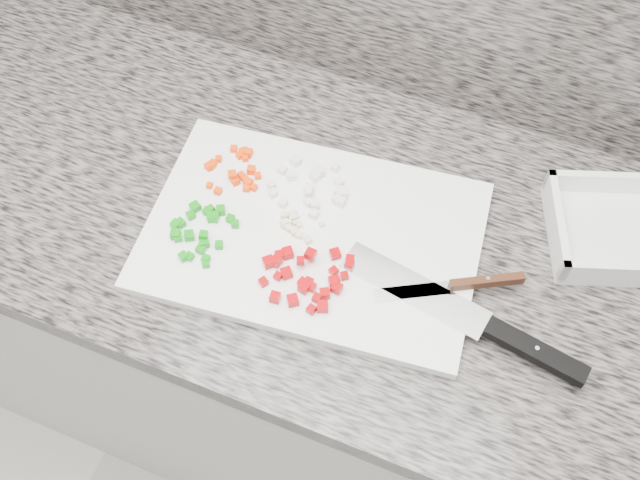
{
  "coord_description": "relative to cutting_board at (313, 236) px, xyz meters",
  "views": [
    {
      "loc": [
        0.25,
        0.86,
        1.81
      ],
      "look_at": [
        0.04,
        1.37,
        0.94
      ],
      "focal_mm": 40.0,
      "sensor_mm": 36.0,
      "label": 1
    }
  ],
  "objects": [
    {
      "name": "cutting_board",
      "position": [
        0.0,
        0.0,
        0.0
      ],
      "size": [
        0.53,
        0.38,
        0.02
      ],
      "primitive_type": "cube",
      "rotation": [
        0.0,
        0.0,
        0.11
      ],
      "color": "white",
      "rests_on": "countertop"
    },
    {
      "name": "cabinet",
      "position": [
        -0.02,
        0.05,
        -0.48
      ],
      "size": [
        3.92,
        0.62,
        0.86
      ],
      "primitive_type": "cube",
      "color": "silver",
      "rests_on": "ground"
    },
    {
      "name": "green_pepper_pile",
      "position": [
        -0.16,
        -0.06,
        0.01
      ],
      "size": [
        0.1,
        0.11,
        0.02
      ],
      "color": "#0C8C0D",
      "rests_on": "cutting_board"
    },
    {
      "name": "red_pepper_pile",
      "position": [
        0.02,
        -0.08,
        0.02
      ],
      "size": [
        0.13,
        0.12,
        0.02
      ],
      "color": "#B10205",
      "rests_on": "cutting_board"
    },
    {
      "name": "paring_knife",
      "position": [
        0.24,
        -0.0,
        0.01
      ],
      "size": [
        0.2,
        0.12,
        0.02
      ],
      "rotation": [
        0.0,
        0.0,
        0.51
      ],
      "color": "silver",
      "rests_on": "cutting_board"
    },
    {
      "name": "countertop",
      "position": [
        -0.02,
        0.05,
        -0.03
      ],
      "size": [
        3.96,
        0.64,
        0.04
      ],
      "primitive_type": "cube",
      "color": "#615C56",
      "rests_on": "cabinet"
    },
    {
      "name": "onion_pile",
      "position": [
        -0.03,
        0.08,
        0.02
      ],
      "size": [
        0.13,
        0.11,
        0.02
      ],
      "color": "white",
      "rests_on": "cutting_board"
    },
    {
      "name": "chef_knife",
      "position": [
        0.29,
        -0.06,
        0.01
      ],
      "size": [
        0.37,
        0.1,
        0.02
      ],
      "rotation": [
        0.0,
        0.0,
        -0.18
      ],
      "color": "silver",
      "rests_on": "cutting_board"
    },
    {
      "name": "garlic_pile",
      "position": [
        -0.03,
        0.0,
        0.01
      ],
      "size": [
        0.07,
        0.06,
        0.01
      ],
      "color": "beige",
      "rests_on": "cutting_board"
    },
    {
      "name": "carrot_pile",
      "position": [
        -0.16,
        0.06,
        0.01
      ],
      "size": [
        0.1,
        0.1,
        0.02
      ],
      "color": "#FF4005",
      "rests_on": "cutting_board"
    },
    {
      "name": "tray",
      "position": [
        0.44,
        0.18,
        0.01
      ],
      "size": [
        0.28,
        0.24,
        0.05
      ],
      "rotation": [
        0.0,
        0.0,
        0.34
      ],
      "color": "white",
      "rests_on": "countertop"
    }
  ]
}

